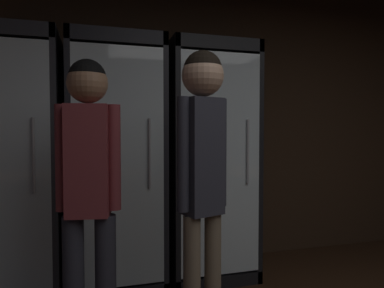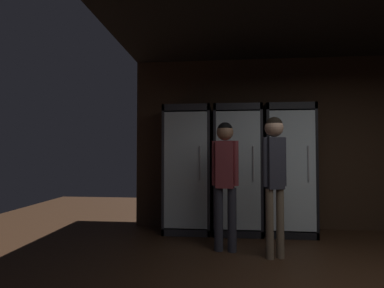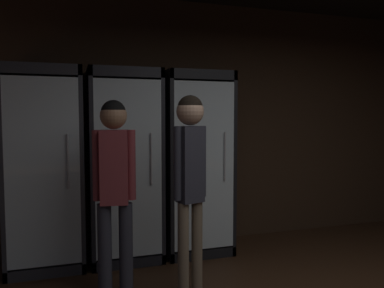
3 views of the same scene
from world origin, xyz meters
The scene contains 6 objects.
wall_back centered at (0.00, 3.03, 1.40)m, with size 6.00×0.06×2.80m, color #382619.
cooler_far_left centered at (-2.08, 2.72, 0.96)m, with size 0.72×0.64×1.96m.
cooler_left centered at (-1.31, 2.72, 0.96)m, with size 0.72×0.64×1.96m.
cooler_center centered at (-0.54, 2.72, 0.96)m, with size 0.72×0.64×1.96m.
shopper_near centered at (-1.51, 1.80, 0.98)m, with size 0.34×0.21×1.61m.
shopper_far centered at (-0.94, 1.59, 1.08)m, with size 0.29×0.22×1.65m.
Camera 2 is at (-1.58, -1.90, 1.22)m, focal length 27.24 mm.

